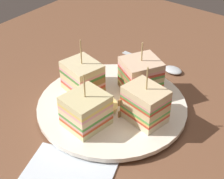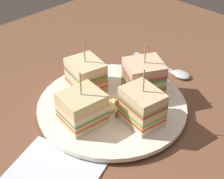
# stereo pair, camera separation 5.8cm
# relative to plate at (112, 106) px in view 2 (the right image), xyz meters

# --- Properties ---
(ground_plane) EXTENTS (1.02, 0.90, 0.02)m
(ground_plane) POSITION_rel_plate_xyz_m (0.00, 0.00, -0.02)
(ground_plane) COLOR brown
(plate) EXTENTS (0.26, 0.26, 0.01)m
(plate) POSITION_rel_plate_xyz_m (0.00, 0.00, 0.00)
(plate) COLOR white
(plate) RESTS_ON ground_plane
(sandwich_wedge_0) EXTENTS (0.06, 0.07, 0.10)m
(sandwich_wedge_0) POSITION_rel_plate_xyz_m (-0.00, -0.07, 0.04)
(sandwich_wedge_0) COLOR beige
(sandwich_wedge_0) RESTS_ON plate
(sandwich_wedge_1) EXTENTS (0.09, 0.08, 0.10)m
(sandwich_wedge_1) POSITION_rel_plate_xyz_m (0.07, -0.01, 0.04)
(sandwich_wedge_1) COLOR beige
(sandwich_wedge_1) RESTS_ON plate
(sandwich_wedge_2) EXTENTS (0.07, 0.08, 0.10)m
(sandwich_wedge_2) POSITION_rel_plate_xyz_m (0.00, 0.07, 0.03)
(sandwich_wedge_2) COLOR #DCC387
(sandwich_wedge_2) RESTS_ON plate
(sandwich_wedge_3) EXTENTS (0.07, 0.07, 0.10)m
(sandwich_wedge_3) POSITION_rel_plate_xyz_m (-0.07, -0.00, 0.03)
(sandwich_wedge_3) COLOR beige
(sandwich_wedge_3) RESTS_ON plate
(chip_pile) EXTENTS (0.06, 0.07, 0.01)m
(chip_pile) POSITION_rel_plate_xyz_m (-0.02, 0.01, 0.01)
(chip_pile) COLOR #DCC871
(chip_pile) RESTS_ON plate
(spoon) EXTENTS (0.03, 0.15, 0.01)m
(spoon) POSITION_rel_plate_xyz_m (0.18, -0.01, -0.00)
(spoon) COLOR silver
(spoon) RESTS_ON ground_plane
(napkin) EXTENTS (0.17, 0.16, 0.01)m
(napkin) POSITION_rel_plate_xyz_m (-0.17, -0.05, -0.01)
(napkin) COLOR silver
(napkin) RESTS_ON ground_plane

